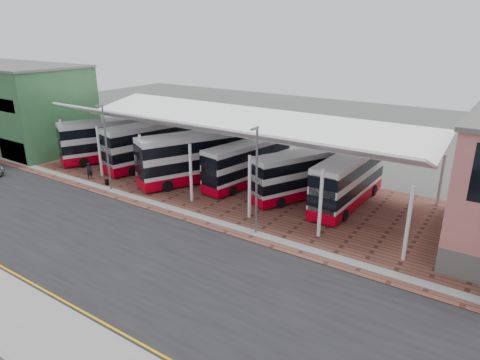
{
  "coord_description": "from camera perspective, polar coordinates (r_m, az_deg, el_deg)",
  "views": [
    {
      "loc": [
        16.98,
        -17.86,
        14.32
      ],
      "look_at": [
        -1.01,
        8.66,
        2.95
      ],
      "focal_mm": 32.0,
      "sensor_mm": 36.0,
      "label": 1
    }
  ],
  "objects": [
    {
      "name": "yellow_line_far",
      "position": [
        24.85,
        -19.11,
        -16.84
      ],
      "size": [
        120.0,
        0.12,
        0.01
      ],
      "primitive_type": "cube",
      "color": "#DD9E00",
      "rests_on": "road"
    },
    {
      "name": "bus_3",
      "position": [
        40.97,
        0.99,
        2.21
      ],
      "size": [
        3.95,
        10.31,
        4.15
      ],
      "rotation": [
        0.0,
        0.0,
        -0.17
      ],
      "color": "silver",
      "rests_on": "forecourt"
    },
    {
      "name": "bus_0",
      "position": [
        50.98,
        -16.65,
        5.17
      ],
      "size": [
        7.39,
        11.31,
        4.67
      ],
      "rotation": [
        0.0,
        0.0,
        -0.46
      ],
      "color": "silver",
      "rests_on": "forecourt"
    },
    {
      "name": "ground",
      "position": [
        28.5,
        -8.26,
        -10.85
      ],
      "size": [
        140.0,
        140.0,
        0.0
      ],
      "primitive_type": "plane",
      "color": "#444742"
    },
    {
      "name": "lamp_east",
      "position": [
        30.1,
        2.19,
        0.2
      ],
      "size": [
        0.16,
        0.9,
        8.07
      ],
      "color": "#5A5E63",
      "rests_on": "ground"
    },
    {
      "name": "forecourt",
      "position": [
        37.17,
        7.63,
        -3.26
      ],
      "size": [
        72.0,
        16.0,
        0.06
      ],
      "primitive_type": "cube",
      "color": "brown",
      "rests_on": "ground"
    },
    {
      "name": "shop_green",
      "position": [
        55.88,
        -24.23,
        8.36
      ],
      "size": [
        6.4,
        10.2,
        10.22
      ],
      "color": "#2F5D36",
      "rests_on": "ground"
    },
    {
      "name": "bus_5",
      "position": [
        37.24,
        14.26,
        -0.03
      ],
      "size": [
        2.85,
        10.68,
        4.38
      ],
      "rotation": [
        0.0,
        0.0,
        -0.02
      ],
      "color": "silver",
      "rests_on": "forecourt"
    },
    {
      "name": "pedestrian",
      "position": [
        45.32,
        -19.43,
        1.15
      ],
      "size": [
        0.61,
        0.71,
        1.65
      ],
      "primitive_type": "imported",
      "rotation": [
        0.0,
        0.0,
        1.15
      ],
      "color": "black",
      "rests_on": "forecourt"
    },
    {
      "name": "shop_cream",
      "position": [
        61.45,
        -27.53,
        8.75
      ],
      "size": [
        6.4,
        10.2,
        10.22
      ],
      "color": "beige",
      "rests_on": "ground"
    },
    {
      "name": "road",
      "position": [
        27.88,
        -9.67,
        -11.65
      ],
      "size": [
        120.0,
        14.0,
        0.02
      ],
      "primitive_type": "cube",
      "color": "black",
      "rests_on": "ground"
    },
    {
      "name": "bus_2",
      "position": [
        41.98,
        -5.7,
        3.03
      ],
      "size": [
        7.53,
        11.73,
        4.83
      ],
      "rotation": [
        0.0,
        0.0,
        -0.45
      ],
      "color": "silver",
      "rests_on": "forecourt"
    },
    {
      "name": "north_kerb",
      "position": [
        32.72,
        -0.96,
        -6.29
      ],
      "size": [
        120.0,
        0.8,
        0.14
      ],
      "primitive_type": "cube",
      "color": "gray",
      "rests_on": "ground"
    },
    {
      "name": "lamp_west",
      "position": [
        40.52,
        -17.42,
        4.4
      ],
      "size": [
        0.16,
        0.9,
        8.07
      ],
      "color": "#5A5E63",
      "rests_on": "ground"
    },
    {
      "name": "canopy",
      "position": [
        40.15,
        -1.68,
        7.27
      ],
      "size": [
        37.0,
        11.63,
        7.07
      ],
      "color": "silver",
      "rests_on": "ground"
    },
    {
      "name": "sidewalk",
      "position": [
        23.87,
        -23.71,
        -19.05
      ],
      "size": [
        120.0,
        4.0,
        0.14
      ],
      "primitive_type": "cube",
      "color": "gray",
      "rests_on": "ground"
    },
    {
      "name": "bus_4",
      "position": [
        38.26,
        8.4,
        0.72
      ],
      "size": [
        6.38,
        10.07,
        4.14
      ],
      "rotation": [
        0.0,
        0.0,
        -0.44
      ],
      "color": "silver",
      "rests_on": "forecourt"
    },
    {
      "name": "yellow_line_near",
      "position": [
        24.71,
        -19.68,
        -17.13
      ],
      "size": [
        120.0,
        0.12,
        0.01
      ],
      "primitive_type": "cube",
      "color": "#DD9E00",
      "rests_on": "road"
    },
    {
      "name": "suitcase",
      "position": [
        43.18,
        -17.33,
        -0.28
      ],
      "size": [
        0.32,
        0.23,
        0.56
      ],
      "primitive_type": "cube",
      "color": "black",
      "rests_on": "forecourt"
    },
    {
      "name": "bus_1",
      "position": [
        47.5,
        -11.21,
        4.68
      ],
      "size": [
        5.18,
        11.94,
        4.8
      ],
      "rotation": [
        0.0,
        0.0,
        -0.22
      ],
      "color": "silver",
      "rests_on": "forecourt"
    }
  ]
}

